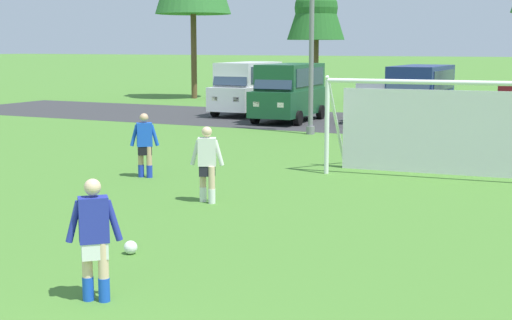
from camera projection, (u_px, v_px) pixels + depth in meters
name	position (u px, v px, depth m)	size (l,w,h in m)	color
ground_plane	(397.00, 171.00, 19.48)	(400.00, 400.00, 0.00)	#477A2D
parking_lot_strip	(468.00, 128.00, 29.62)	(52.00, 8.40, 0.01)	#333335
soccer_ball	(131.00, 247.00, 11.70)	(0.22, 0.22, 0.22)	white
soccer_goal	(476.00, 127.00, 18.28)	(7.55, 2.52, 2.57)	white
player_striker_near	(207.00, 165.00, 15.42)	(0.73, 0.38, 1.64)	beige
player_midfield_center	(94.00, 240.00, 9.44)	(0.66, 0.49, 1.64)	beige
player_defender_far	(145.00, 145.00, 18.38)	(0.67, 0.47, 1.64)	tan
parked_car_slot_far_left	(248.00, 87.00, 34.95)	(2.30, 4.85, 2.52)	silver
parked_car_slot_left	(290.00, 91.00, 31.91)	(2.33, 4.87, 2.52)	#194C2D
parked_car_slot_center_left	(380.00, 101.00, 32.00)	(2.06, 4.21, 1.72)	#B2B2BC
parked_car_slot_center	(420.00, 95.00, 29.22)	(2.28, 4.84, 2.52)	navy
street_lamp	(316.00, 28.00, 26.79)	(2.00, 0.32, 7.62)	slate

